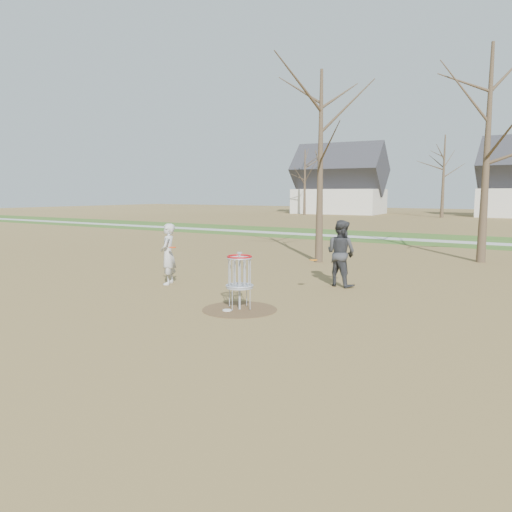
{
  "coord_description": "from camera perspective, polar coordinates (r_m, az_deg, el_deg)",
  "views": [
    {
      "loc": [
        6.66,
        -9.61,
        2.79
      ],
      "look_at": [
        -0.5,
        1.5,
        1.1
      ],
      "focal_mm": 35.0,
      "sensor_mm": 36.0,
      "label": 1
    }
  ],
  "objects": [
    {
      "name": "player_standing",
      "position": [
        15.37,
        -10.03,
        0.22
      ],
      "size": [
        0.71,
        0.81,
        1.85
      ],
      "primitive_type": "imported",
      "rotation": [
        0.0,
        0.0,
        -1.09
      ],
      "color": "#BABABA",
      "rests_on": "ground"
    },
    {
      "name": "ground",
      "position": [
        12.02,
        -1.88,
        -6.14
      ],
      "size": [
        160.0,
        160.0,
        0.0
      ],
      "primitive_type": "plane",
      "color": "brown",
      "rests_on": "ground"
    },
    {
      "name": "green_band",
      "position": [
        31.45,
        20.45,
        1.75
      ],
      "size": [
        160.0,
        8.0,
        0.01
      ],
      "primitive_type": "cube",
      "color": "#2D5119",
      "rests_on": "ground"
    },
    {
      "name": "bare_trees",
      "position": [
        45.73,
        27.04,
        9.71
      ],
      "size": [
        52.62,
        44.98,
        9.0
      ],
      "color": "#382B1E",
      "rests_on": "ground"
    },
    {
      "name": "disc_golf_basket",
      "position": [
        11.84,
        -1.9,
        -1.83
      ],
      "size": [
        0.64,
        0.64,
        1.35
      ],
      "color": "#9EA3AD",
      "rests_on": "ground"
    },
    {
      "name": "dirt_circle",
      "position": [
        12.02,
        -1.88,
        -6.12
      ],
      "size": [
        1.8,
        1.8,
        0.01
      ],
      "primitive_type": "cylinder",
      "color": "#47331E",
      "rests_on": "ground"
    },
    {
      "name": "disc_grounded",
      "position": [
        11.88,
        -3.31,
        -6.2
      ],
      "size": [
        0.22,
        0.22,
        0.02
      ],
      "primitive_type": "cylinder",
      "color": "silver",
      "rests_on": "dirt_circle"
    },
    {
      "name": "footpath",
      "position": [
        30.47,
        20.05,
        1.62
      ],
      "size": [
        160.0,
        1.5,
        0.01
      ],
      "primitive_type": "cube",
      "color": "#9E9E99",
      "rests_on": "green_band"
    },
    {
      "name": "discs_in_play",
      "position": [
        14.27,
        -1.39,
        0.27
      ],
      "size": [
        4.17,
        1.61,
        0.27
      ],
      "color": "orange",
      "rests_on": "ground"
    },
    {
      "name": "player_throwing",
      "position": [
        15.05,
        9.67,
        0.32
      ],
      "size": [
        1.1,
        0.94,
        1.98
      ],
      "primitive_type": "imported",
      "rotation": [
        0.0,
        0.0,
        2.92
      ],
      "color": "#303235",
      "rests_on": "ground"
    }
  ]
}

